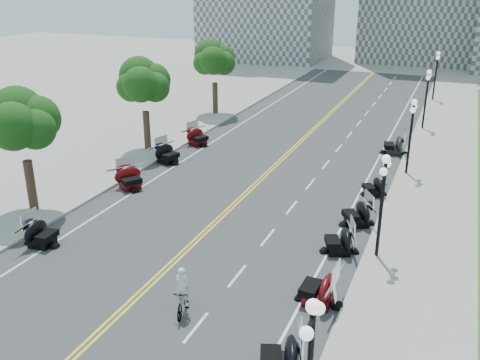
% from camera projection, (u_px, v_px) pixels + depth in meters
% --- Properties ---
extents(ground, '(160.00, 160.00, 0.00)m').
position_uv_depth(ground, '(173.00, 262.00, 24.71)').
color(ground, gray).
extents(road, '(16.00, 90.00, 0.01)m').
position_uv_depth(road, '(252.00, 187.00, 33.32)').
color(road, '#333335').
rests_on(road, ground).
extents(centerline_yellow_a, '(0.12, 90.00, 0.00)m').
position_uv_depth(centerline_yellow_a, '(250.00, 187.00, 33.36)').
color(centerline_yellow_a, yellow).
rests_on(centerline_yellow_a, road).
extents(centerline_yellow_b, '(0.12, 90.00, 0.00)m').
position_uv_depth(centerline_yellow_b, '(254.00, 188.00, 33.28)').
color(centerline_yellow_b, yellow).
rests_on(centerline_yellow_b, road).
extents(edge_line_north, '(0.12, 90.00, 0.00)m').
position_uv_depth(edge_line_north, '(355.00, 203.00, 31.03)').
color(edge_line_north, white).
rests_on(edge_line_north, road).
extents(edge_line_south, '(0.12, 90.00, 0.00)m').
position_uv_depth(edge_line_south, '(163.00, 174.00, 35.61)').
color(edge_line_south, white).
rests_on(edge_line_south, road).
extents(lane_dash_5, '(0.12, 2.00, 0.00)m').
position_uv_depth(lane_dash_5, '(196.00, 327.00, 20.12)').
color(lane_dash_5, white).
rests_on(lane_dash_5, road).
extents(lane_dash_6, '(0.12, 2.00, 0.00)m').
position_uv_depth(lane_dash_6, '(237.00, 276.00, 23.56)').
color(lane_dash_6, white).
rests_on(lane_dash_6, road).
extents(lane_dash_7, '(0.12, 2.00, 0.00)m').
position_uv_depth(lane_dash_7, '(268.00, 237.00, 27.01)').
color(lane_dash_7, white).
rests_on(lane_dash_7, road).
extents(lane_dash_8, '(0.12, 2.00, 0.00)m').
position_uv_depth(lane_dash_8, '(292.00, 207.00, 30.45)').
color(lane_dash_8, white).
rests_on(lane_dash_8, road).
extents(lane_dash_9, '(0.12, 2.00, 0.00)m').
position_uv_depth(lane_dash_9, '(310.00, 184.00, 33.90)').
color(lane_dash_9, white).
rests_on(lane_dash_9, road).
extents(lane_dash_10, '(0.12, 2.00, 0.00)m').
position_uv_depth(lane_dash_10, '(326.00, 164.00, 37.34)').
color(lane_dash_10, white).
rests_on(lane_dash_10, road).
extents(lane_dash_11, '(0.12, 2.00, 0.00)m').
position_uv_depth(lane_dash_11, '(339.00, 148.00, 40.79)').
color(lane_dash_11, white).
rests_on(lane_dash_11, road).
extents(lane_dash_12, '(0.12, 2.00, 0.00)m').
position_uv_depth(lane_dash_12, '(350.00, 135.00, 44.23)').
color(lane_dash_12, white).
rests_on(lane_dash_12, road).
extents(lane_dash_13, '(0.12, 2.00, 0.00)m').
position_uv_depth(lane_dash_13, '(359.00, 123.00, 47.68)').
color(lane_dash_13, white).
rests_on(lane_dash_13, road).
extents(lane_dash_14, '(0.12, 2.00, 0.00)m').
position_uv_depth(lane_dash_14, '(367.00, 113.00, 51.12)').
color(lane_dash_14, white).
rests_on(lane_dash_14, road).
extents(lane_dash_15, '(0.12, 2.00, 0.00)m').
position_uv_depth(lane_dash_15, '(374.00, 104.00, 54.57)').
color(lane_dash_15, white).
rests_on(lane_dash_15, road).
extents(lane_dash_16, '(0.12, 2.00, 0.00)m').
position_uv_depth(lane_dash_16, '(380.00, 96.00, 58.01)').
color(lane_dash_16, white).
rests_on(lane_dash_16, road).
extents(lane_dash_17, '(0.12, 2.00, 0.00)m').
position_uv_depth(lane_dash_17, '(385.00, 90.00, 61.46)').
color(lane_dash_17, white).
rests_on(lane_dash_17, road).
extents(lane_dash_18, '(0.12, 2.00, 0.00)m').
position_uv_depth(lane_dash_18, '(390.00, 83.00, 64.90)').
color(lane_dash_18, white).
rests_on(lane_dash_18, road).
extents(lane_dash_19, '(0.12, 2.00, 0.00)m').
position_uv_depth(lane_dash_19, '(395.00, 78.00, 68.35)').
color(lane_dash_19, white).
rests_on(lane_dash_19, road).
extents(sidewalk_north, '(5.00, 90.00, 0.15)m').
position_uv_depth(sidewalk_north, '(429.00, 213.00, 29.54)').
color(sidewalk_north, '#9E9991').
rests_on(sidewalk_north, ground).
extents(sidewalk_south, '(5.00, 90.00, 0.15)m').
position_uv_depth(sidewalk_south, '(111.00, 165.00, 37.06)').
color(sidewalk_south, '#9E9991').
rests_on(sidewalk_south, ground).
extents(street_lamp_2, '(0.50, 1.20, 4.90)m').
position_uv_depth(street_lamp_2, '(381.00, 207.00, 24.14)').
color(street_lamp_2, black).
rests_on(street_lamp_2, sidewalk_north).
extents(street_lamp_3, '(0.50, 1.20, 4.90)m').
position_uv_depth(street_lamp_3, '(410.00, 137.00, 34.48)').
color(street_lamp_3, black).
rests_on(street_lamp_3, sidewalk_north).
extents(street_lamp_4, '(0.50, 1.20, 4.90)m').
position_uv_depth(street_lamp_4, '(426.00, 100.00, 44.81)').
color(street_lamp_4, black).
rests_on(street_lamp_4, sidewalk_north).
extents(street_lamp_5, '(0.50, 1.20, 4.90)m').
position_uv_depth(street_lamp_5, '(436.00, 76.00, 55.15)').
color(street_lamp_5, black).
rests_on(street_lamp_5, sidewalk_north).
extents(tree_2, '(4.80, 4.80, 9.20)m').
position_uv_depth(tree_2, '(22.00, 129.00, 28.30)').
color(tree_2, '#235619').
rests_on(tree_2, sidewalk_south).
extents(tree_3, '(4.80, 4.80, 9.20)m').
position_uv_depth(tree_3, '(144.00, 88.00, 38.64)').
color(tree_3, '#235619').
rests_on(tree_3, sidewalk_south).
extents(tree_4, '(4.80, 4.80, 9.20)m').
position_uv_depth(tree_4, '(215.00, 64.00, 48.97)').
color(tree_4, '#235619').
rests_on(tree_4, sidewalk_south).
extents(motorcycle_n_4, '(2.81, 2.81, 1.54)m').
position_uv_depth(motorcycle_n_4, '(282.00, 356.00, 17.49)').
color(motorcycle_n_4, black).
rests_on(motorcycle_n_4, road).
extents(motorcycle_n_5, '(2.27, 2.27, 1.54)m').
position_uv_depth(motorcycle_n_5, '(319.00, 287.00, 21.36)').
color(motorcycle_n_5, '#590A0C').
rests_on(motorcycle_n_5, road).
extents(motorcycle_n_6, '(2.60, 2.60, 1.41)m').
position_uv_depth(motorcycle_n_6, '(339.00, 239.00, 25.31)').
color(motorcycle_n_6, black).
rests_on(motorcycle_n_6, road).
extents(motorcycle_n_7, '(2.88, 2.88, 1.46)m').
position_uv_depth(motorcycle_n_7, '(357.00, 213.00, 28.08)').
color(motorcycle_n_7, black).
rests_on(motorcycle_n_7, road).
extents(motorcycle_n_8, '(2.43, 2.43, 1.26)m').
position_uv_depth(motorcycle_n_8, '(374.00, 186.00, 31.93)').
color(motorcycle_n_8, black).
rests_on(motorcycle_n_8, road).
extents(motorcycle_n_10, '(2.58, 2.58, 1.54)m').
position_uv_depth(motorcycle_n_10, '(394.00, 144.00, 39.27)').
color(motorcycle_n_10, black).
rests_on(motorcycle_n_10, road).
extents(motorcycle_s_5, '(2.18, 2.18, 1.42)m').
position_uv_depth(motorcycle_s_5, '(41.00, 232.00, 25.98)').
color(motorcycle_s_5, black).
rests_on(motorcycle_s_5, road).
extents(motorcycle_s_7, '(3.01, 3.01, 1.51)m').
position_uv_depth(motorcycle_s_7, '(130.00, 177.00, 32.92)').
color(motorcycle_s_7, '#590A0C').
rests_on(motorcycle_s_7, road).
extents(motorcycle_s_8, '(2.65, 2.65, 1.49)m').
position_uv_depth(motorcycle_s_8, '(167.00, 153.00, 37.42)').
color(motorcycle_s_8, black).
rests_on(motorcycle_s_8, road).
extents(motorcycle_s_9, '(2.71, 2.71, 1.47)m').
position_uv_depth(motorcycle_s_9, '(198.00, 136.00, 41.34)').
color(motorcycle_s_9, '#590A0C').
rests_on(motorcycle_s_9, road).
extents(bicycle, '(1.04, 1.98, 1.14)m').
position_uv_depth(bicycle, '(183.00, 300.00, 20.85)').
color(bicycle, '#A51414').
rests_on(bicycle, road).
extents(cyclist_rider, '(0.61, 0.40, 1.66)m').
position_uv_depth(cyclist_rider, '(181.00, 268.00, 20.34)').
color(cyclist_rider, silver).
rests_on(cyclist_rider, bicycle).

